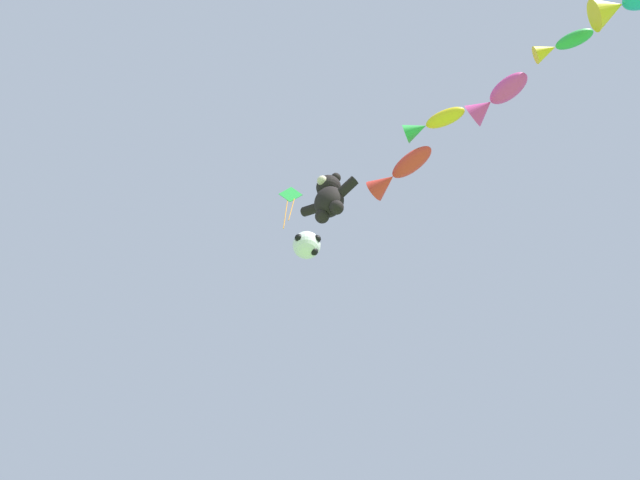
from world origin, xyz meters
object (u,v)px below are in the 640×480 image
teddy_bear_kite (329,197)px  fish_kite_teal (628,2)px  fish_kite_crimson (397,173)px  soccer_ball_kite (307,245)px  fish_kite_goldfin (430,124)px  diamond_kite (290,199)px  fish_kite_emerald (560,45)px  fish_kite_magenta (495,99)px

teddy_bear_kite → fish_kite_teal: size_ratio=0.99×
teddy_bear_kite → fish_kite_teal: 9.42m
fish_kite_crimson → fish_kite_teal: fish_kite_teal is taller
soccer_ball_kite → fish_kite_crimson: (2.78, 0.92, 2.51)m
fish_kite_goldfin → diamond_kite: bearing=177.4°
teddy_bear_kite → fish_kite_emerald: size_ratio=1.26×
fish_kite_goldfin → fish_kite_teal: fish_kite_goldfin is taller
soccer_ball_kite → fish_kite_goldfin: bearing=4.8°
fish_kite_crimson → fish_kite_magenta: bearing=-0.8°
soccer_ball_kite → fish_kite_emerald: size_ratio=0.53×
diamond_kite → fish_kite_crimson: bearing=4.0°
fish_kite_crimson → diamond_kite: 4.67m
diamond_kite → soccer_ball_kite: bearing=-24.2°
soccer_ball_kite → fish_kite_goldfin: size_ratio=0.46×
fish_kite_teal → fish_kite_magenta: bearing=172.1°
teddy_bear_kite → fish_kite_teal: bearing=2.2°
fish_kite_goldfin → fish_kite_magenta: 1.99m
fish_kite_magenta → diamond_kite: (-7.68, -0.25, 1.40)m
teddy_bear_kite → fish_kite_goldfin: size_ratio=1.08×
teddy_bear_kite → fish_kite_goldfin: 3.81m
soccer_ball_kite → fish_kite_crimson: 3.85m
diamond_kite → fish_kite_emerald: bearing=-0.0°
fish_kite_crimson → fish_kite_teal: (7.38, -0.58, 0.34)m
teddy_bear_kite → fish_kite_crimson: bearing=25.6°
soccer_ball_kite → fish_kite_crimson: bearing=18.3°
fish_kite_goldfin → diamond_kite: (-5.75, 0.26, 1.53)m
diamond_kite → fish_kite_magenta: bearing=1.8°
fish_kite_teal → fish_kite_crimson: bearing=175.5°
fish_kite_emerald → fish_kite_crimson: bearing=177.0°
fish_kite_crimson → fish_kite_goldfin: (1.59, -0.55, 0.57)m
fish_kite_goldfin → fish_kite_magenta: fish_kite_magenta is taller
fish_kite_goldfin → fish_kite_emerald: fish_kite_emerald is taller
teddy_bear_kite → fish_kite_goldfin: (3.55, 0.39, 1.32)m
teddy_bear_kite → soccer_ball_kite: 1.93m
teddy_bear_kite → diamond_kite: 3.66m
soccer_ball_kite → fish_kite_teal: fish_kite_teal is taller
teddy_bear_kite → soccer_ball_kite: (-0.81, 0.03, -1.75)m
fish_kite_crimson → fish_kite_goldfin: 1.77m
soccer_ball_kite → diamond_kite: size_ratio=0.33×
teddy_bear_kite → fish_kite_crimson: fish_kite_crimson is taller
fish_kite_magenta → fish_kite_teal: size_ratio=0.91×
teddy_bear_kite → fish_kite_crimson: (1.97, 0.94, 0.75)m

